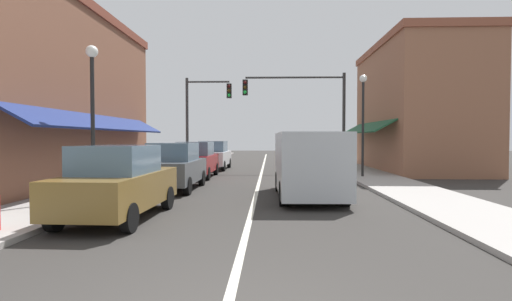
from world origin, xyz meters
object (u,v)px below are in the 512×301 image
object	(u,v)px
traffic_signal_mast_arm	(308,103)
traffic_signal_left_corner	(201,109)
parked_car_nearest_left	(118,183)
street_lamp_right_mid	(363,109)
parked_car_second_left	(174,167)
van_in_lane	(308,163)
parked_car_third_left	(196,160)
street_lamp_left_near	(92,97)
parked_car_far_left	(214,155)

from	to	relation	value
traffic_signal_mast_arm	traffic_signal_left_corner	distance (m)	6.77
parked_car_nearest_left	street_lamp_right_mid	distance (m)	12.86
parked_car_second_left	traffic_signal_left_corner	bearing A→B (deg)	94.62
van_in_lane	traffic_signal_left_corner	world-z (taller)	traffic_signal_left_corner
parked_car_nearest_left	parked_car_second_left	bearing A→B (deg)	91.25
parked_car_third_left	street_lamp_left_near	xyz separation A→B (m)	(-1.63, -7.68, 2.30)
parked_car_far_left	traffic_signal_mast_arm	world-z (taller)	traffic_signal_mast_arm
street_lamp_right_mid	parked_car_second_left	bearing A→B (deg)	-151.53
parked_car_second_left	parked_car_third_left	xyz separation A→B (m)	(-0.07, 4.65, 0.00)
traffic_signal_left_corner	van_in_lane	bearing A→B (deg)	-64.86
parked_car_third_left	street_lamp_left_near	distance (m)	8.18
parked_car_nearest_left	van_in_lane	xyz separation A→B (m)	(4.87, 3.57, 0.27)
traffic_signal_mast_arm	street_lamp_left_near	xyz separation A→B (m)	(-7.52, -11.53, -0.82)
van_in_lane	street_lamp_left_near	world-z (taller)	street_lamp_left_near
parked_car_second_left	traffic_signal_left_corner	size ratio (longest dim) A/B	0.71
parked_car_nearest_left	traffic_signal_mast_arm	world-z (taller)	traffic_signal_mast_arm
parked_car_second_left	street_lamp_left_near	world-z (taller)	street_lamp_left_near
parked_car_third_left	street_lamp_right_mid	distance (m)	8.48
van_in_lane	street_lamp_left_near	xyz separation A→B (m)	(-6.53, -1.25, 2.03)
parked_car_far_left	traffic_signal_left_corner	distance (m)	3.05
parked_car_nearest_left	parked_car_second_left	size ratio (longest dim) A/B	1.01
traffic_signal_mast_arm	parked_car_second_left	bearing A→B (deg)	-124.37
traffic_signal_mast_arm	traffic_signal_left_corner	world-z (taller)	traffic_signal_left_corner
parked_car_third_left	traffic_signal_mast_arm	bearing A→B (deg)	33.37
parked_car_far_left	street_lamp_left_near	distance (m)	13.04
parked_car_third_left	traffic_signal_left_corner	distance (m)	6.23
parked_car_third_left	van_in_lane	bearing A→B (deg)	-52.49
traffic_signal_mast_arm	street_lamp_right_mid	distance (m)	4.75
parked_car_far_left	traffic_signal_left_corner	world-z (taller)	traffic_signal_left_corner
parked_car_second_left	parked_car_far_left	size ratio (longest dim) A/B	1.00
traffic_signal_left_corner	street_lamp_right_mid	bearing A→B (deg)	-33.24
traffic_signal_left_corner	street_lamp_right_mid	world-z (taller)	traffic_signal_left_corner
traffic_signal_mast_arm	street_lamp_left_near	distance (m)	13.79
parked_car_far_left	traffic_signal_left_corner	xyz separation A→B (m)	(-0.83, 0.44, 2.90)
traffic_signal_mast_arm	parked_car_third_left	bearing A→B (deg)	-146.80
parked_car_second_left	traffic_signal_mast_arm	world-z (taller)	traffic_signal_mast_arm
parked_car_far_left	street_lamp_left_near	xyz separation A→B (m)	(-1.78, -12.72, 2.30)
parked_car_far_left	street_lamp_left_near	size ratio (longest dim) A/B	0.88
traffic_signal_left_corner	street_lamp_left_near	xyz separation A→B (m)	(-0.95, -13.15, -0.61)
street_lamp_right_mid	parked_car_far_left	bearing A→B (deg)	146.23
van_in_lane	street_lamp_right_mid	xyz separation A→B (m)	(3.21, 6.14, 2.18)
parked_car_third_left	van_in_lane	xyz separation A→B (m)	(4.91, -6.43, 0.27)
parked_car_second_left	van_in_lane	xyz separation A→B (m)	(4.84, -1.78, 0.27)
parked_car_nearest_left	street_lamp_left_near	world-z (taller)	street_lamp_left_near
parked_car_nearest_left	traffic_signal_left_corner	size ratio (longest dim) A/B	0.72
traffic_signal_mast_arm	traffic_signal_left_corner	bearing A→B (deg)	166.15
parked_car_third_left	traffic_signal_mast_arm	xyz separation A→B (m)	(5.89, 3.85, 3.12)
van_in_lane	street_lamp_right_mid	distance (m)	7.26
parked_car_nearest_left	parked_car_far_left	distance (m)	15.03
parked_car_nearest_left	van_in_lane	bearing A→B (deg)	37.82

